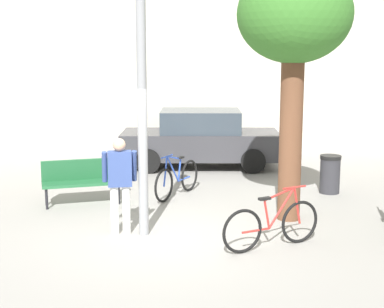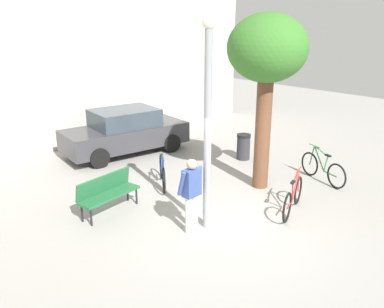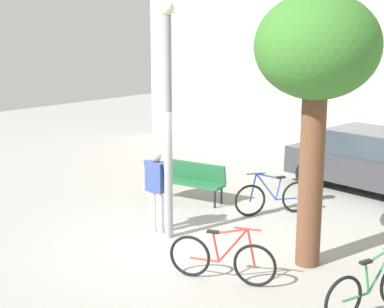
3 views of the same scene
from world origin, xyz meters
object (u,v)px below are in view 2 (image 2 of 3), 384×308
at_px(parked_car_charcoal, 125,132).
at_px(lamppost, 208,118).
at_px(plaza_tree, 267,54).
at_px(bicycle_blue, 162,172).
at_px(bicycle_red, 293,197).
at_px(trash_bin, 243,147).
at_px(person_by_lamppost, 192,191).
at_px(bicycle_green, 322,169).
at_px(park_bench, 107,191).

bearing_deg(parked_car_charcoal, lamppost, -105.51).
relative_size(plaza_tree, bicycle_blue, 3.02).
relative_size(lamppost, parked_car_charcoal, 1.04).
relative_size(lamppost, bicycle_red, 2.65).
height_order(bicycle_blue, trash_bin, bicycle_blue).
height_order(person_by_lamppost, bicycle_green, person_by_lamppost).
height_order(lamppost, bicycle_green, lamppost).
relative_size(person_by_lamppost, trash_bin, 1.97).
height_order(person_by_lamppost, parked_car_charcoal, person_by_lamppost).
xyz_separation_m(lamppost, parked_car_charcoal, (1.57, 5.66, -1.72)).
bearing_deg(bicycle_blue, lamppost, -106.13).
xyz_separation_m(plaza_tree, bicycle_red, (-0.67, -1.54, -3.21)).
distance_m(lamppost, person_by_lamppost, 1.58).
xyz_separation_m(lamppost, bicycle_green, (4.31, -0.27, -2.11)).
distance_m(plaza_tree, bicycle_green, 3.71).
xyz_separation_m(bicycle_blue, trash_bin, (3.39, 0.00, 0.04)).
relative_size(bicycle_red, trash_bin, 2.01).
relative_size(person_by_lamppost, parked_car_charcoal, 0.38).
xyz_separation_m(person_by_lamppost, park_bench, (-0.85, 2.06, -0.42)).
distance_m(person_by_lamppost, bicycle_red, 2.67).
bearing_deg(parked_car_charcoal, person_by_lamppost, -109.36).
bearing_deg(trash_bin, park_bench, -175.52).
relative_size(bicycle_red, bicycle_green, 0.98).
height_order(bicycle_red, bicycle_blue, same).
height_order(person_by_lamppost, bicycle_red, person_by_lamppost).
height_order(person_by_lamppost, park_bench, person_by_lamppost).
bearing_deg(bicycle_green, park_bench, 156.72).
bearing_deg(lamppost, trash_bin, 31.62).
height_order(bicycle_red, trash_bin, bicycle_red).
bearing_deg(person_by_lamppost, bicycle_green, -4.04).
distance_m(bicycle_green, parked_car_charcoal, 6.55).
distance_m(plaza_tree, bicycle_blue, 4.21).
distance_m(person_by_lamppost, bicycle_blue, 2.79).
height_order(lamppost, person_by_lamppost, lamppost).
bearing_deg(plaza_tree, park_bench, 159.92).
xyz_separation_m(plaza_tree, bicycle_green, (1.61, -0.95, -3.21)).
relative_size(person_by_lamppost, bicycle_red, 0.98).
xyz_separation_m(bicycle_red, parked_car_charcoal, (-0.46, 6.52, 0.39)).
distance_m(bicycle_red, trash_bin, 4.00).
xyz_separation_m(person_by_lamppost, parked_car_charcoal, (1.97, 5.60, -0.19)).
xyz_separation_m(parked_car_charcoal, trash_bin, (2.56, -3.12, -0.35)).
bearing_deg(parked_car_charcoal, trash_bin, -50.64).
xyz_separation_m(lamppost, bicycle_red, (2.04, -0.86, -2.11)).
bearing_deg(bicycle_blue, bicycle_green, -38.16).
distance_m(plaza_tree, trash_bin, 3.94).
height_order(lamppost, plaza_tree, plaza_tree).
bearing_deg(bicycle_blue, plaza_tree, -43.39).
bearing_deg(plaza_tree, lamppost, -166.02).
xyz_separation_m(lamppost, bicycle_blue, (0.73, 2.54, -2.11)).
relative_size(plaza_tree, bicycle_green, 2.65).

